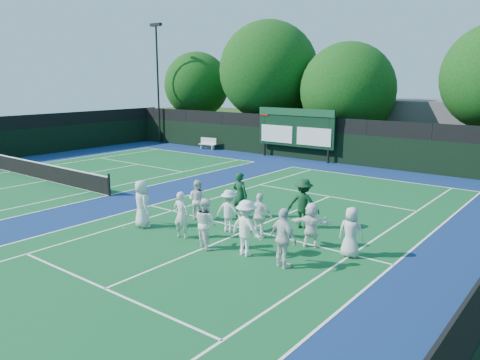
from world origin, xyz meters
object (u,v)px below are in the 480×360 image
Objects in this scene: scoreboard at (295,128)px; coach_left at (240,195)px; tennis_net at (47,172)px; bench at (208,143)px.

scoreboard reaches higher than coach_left.
coach_left is (5.75, -13.53, -1.26)m from scoreboard.
tennis_net is 14.40m from bench.
tennis_net is 7.51× the size of bench.
coach_left is (13.73, -13.31, 0.44)m from bench.
bench is 19.13m from coach_left.
tennis_net is at bearing -86.06° from bench.
scoreboard reaches higher than tennis_net.
scoreboard is 14.76m from coach_left.
scoreboard reaches higher than bench.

